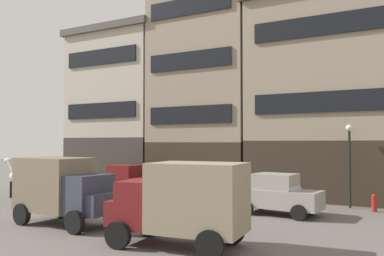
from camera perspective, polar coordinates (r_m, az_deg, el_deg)
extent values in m
plane|color=#605B56|center=(19.18, -7.72, -11.70)|extent=(120.00, 120.00, 0.00)
cube|color=#38332D|center=(31.76, -9.45, -4.58)|extent=(7.30, 5.18, 3.56)
cube|color=#B7AD9E|center=(31.99, -9.39, 5.49)|extent=(7.30, 5.18, 7.63)
cube|color=#47423D|center=(32.77, -9.35, 12.55)|extent=(7.80, 5.68, 0.50)
cube|color=black|center=(29.78, -12.59, 2.37)|extent=(6.14, 0.12, 1.10)
cube|color=black|center=(30.31, -12.54, 9.58)|extent=(6.14, 0.12, 1.10)
cube|color=#33281E|center=(27.86, 2.28, -5.31)|extent=(6.82, 5.18, 3.24)
cube|color=gray|center=(28.28, 2.26, 8.44)|extent=(6.82, 5.18, 10.23)
cube|color=black|center=(25.53, -0.42, 1.84)|extent=(5.73, 0.12, 1.10)
cube|color=black|center=(25.98, -0.42, 9.37)|extent=(5.73, 0.12, 1.10)
cube|color=black|center=(26.86, -0.41, 16.52)|extent=(5.73, 0.12, 1.10)
cube|color=#33281E|center=(25.21, 19.77, -5.45)|extent=(9.79, 5.18, 3.33)
cube|color=gray|center=(25.50, 19.62, 7.53)|extent=(9.79, 5.18, 8.15)
cube|color=black|center=(22.64, 18.57, 3.50)|extent=(8.22, 0.12, 1.10)
cube|color=black|center=(23.38, 18.46, 13.50)|extent=(8.22, 0.12, 1.10)
cube|color=brown|center=(23.95, -18.39, -7.97)|extent=(2.73, 1.37, 0.36)
cube|color=#3D2819|center=(23.89, -18.37, -6.23)|extent=(2.32, 1.17, 1.10)
cube|color=brown|center=(24.74, -20.24, -6.64)|extent=(0.43, 1.05, 0.50)
cylinder|color=black|center=(24.15, -21.12, -8.25)|extent=(1.10, 0.11, 1.10)
cylinder|color=black|center=(25.10, -18.66, -8.03)|extent=(1.10, 0.11, 1.10)
cylinder|color=black|center=(22.84, -18.10, -8.65)|extent=(1.10, 0.11, 1.10)
cylinder|color=black|center=(23.85, -15.63, -8.39)|extent=(1.10, 0.11, 1.10)
ellipsoid|color=beige|center=(26.10, -22.71, -6.21)|extent=(1.72, 0.65, 0.70)
cylinder|color=beige|center=(26.62, -23.69, -4.81)|extent=(0.67, 0.34, 0.76)
ellipsoid|color=beige|center=(26.92, -24.21, -4.13)|extent=(0.57, 0.26, 0.30)
cylinder|color=beige|center=(25.50, -21.54, -6.66)|extent=(0.27, 0.11, 0.65)
cylinder|color=black|center=(26.48, -23.80, -7.81)|extent=(0.14, 0.14, 0.95)
cylinder|color=black|center=(26.71, -23.19, -7.76)|extent=(0.14, 0.14, 0.95)
cylinder|color=black|center=(25.64, -22.25, -8.03)|extent=(0.14, 0.14, 0.95)
cylinder|color=black|center=(25.87, -21.63, -7.98)|extent=(0.14, 0.14, 0.95)
cube|color=#333847|center=(16.28, -14.48, -8.89)|extent=(1.49, 1.78, 1.50)
cube|color=#333847|center=(15.82, -12.73, -10.21)|extent=(0.98, 1.49, 0.80)
cube|color=#756651|center=(17.60, -18.51, -7.34)|extent=(2.90, 2.06, 2.10)
cube|color=silver|center=(15.93, -13.35, -8.15)|extent=(0.27, 1.37, 0.64)
cylinder|color=black|center=(16.76, -11.01, -11.66)|extent=(0.85, 0.27, 0.84)
cylinder|color=black|center=(15.45, -15.97, -12.45)|extent=(0.85, 0.27, 0.84)
cylinder|color=black|center=(18.91, -17.74, -10.48)|extent=(0.85, 0.27, 0.84)
cylinder|color=black|center=(17.77, -22.53, -10.98)|extent=(0.85, 0.27, 0.84)
cube|color=maroon|center=(13.52, -6.33, -10.38)|extent=(1.56, 1.83, 1.50)
cube|color=maroon|center=(13.93, -8.89, -11.37)|extent=(1.04, 1.53, 0.80)
cube|color=gray|center=(12.69, 0.85, -9.58)|extent=(2.97, 2.17, 2.10)
cube|color=silver|center=(13.72, -7.98, -9.20)|extent=(0.33, 1.37, 0.64)
cylinder|color=black|center=(13.11, -10.24, -14.41)|extent=(0.86, 0.30, 0.84)
cylinder|color=black|center=(14.70, -6.02, -13.06)|extent=(0.86, 0.30, 0.84)
cylinder|color=black|center=(11.77, 2.51, -15.89)|extent=(0.86, 0.30, 0.84)
cylinder|color=black|center=(13.51, 5.48, -14.05)|extent=(0.86, 0.30, 0.84)
cube|color=maroon|center=(25.89, -9.55, -7.52)|extent=(3.77, 1.76, 0.80)
cube|color=maroon|center=(25.73, -9.29, -5.88)|extent=(1.86, 1.52, 0.70)
cube|color=silver|center=(26.30, -10.70, -6.07)|extent=(0.39, 1.33, 0.56)
cylinder|color=black|center=(26.13, -12.79, -8.33)|extent=(0.67, 0.21, 0.66)
cylinder|color=black|center=(27.35, -10.30, -8.05)|extent=(0.67, 0.21, 0.66)
cylinder|color=black|center=(24.52, -8.73, -8.77)|extent=(0.67, 0.21, 0.66)
cylinder|color=black|center=(25.82, -6.29, -8.44)|extent=(0.67, 0.21, 0.66)
cube|color=gray|center=(19.02, 11.92, -9.54)|extent=(3.82, 1.89, 0.80)
cube|color=gray|center=(18.99, 11.48, -7.27)|extent=(1.91, 1.58, 0.70)
cube|color=silver|center=(18.70, 13.92, -7.74)|extent=(0.44, 1.33, 0.56)
cylinder|color=black|center=(19.46, 16.20, -10.52)|extent=(0.67, 0.23, 0.66)
cylinder|color=black|center=(17.88, 14.55, -11.30)|extent=(0.67, 0.23, 0.66)
cylinder|color=black|center=(20.31, 9.63, -10.20)|extent=(0.67, 0.23, 0.66)
cylinder|color=black|center=(18.80, 7.50, -10.88)|extent=(0.67, 0.23, 0.66)
cylinder|color=#38332D|center=(29.52, -17.11, -7.36)|extent=(0.16, 0.16, 0.85)
cylinder|color=#38332D|center=(29.38, -16.84, -7.39)|extent=(0.16, 0.16, 0.85)
cylinder|color=#38332D|center=(29.39, -16.96, -5.95)|extent=(0.47, 0.47, 0.62)
sphere|color=tan|center=(29.36, -16.95, -5.09)|extent=(0.22, 0.22, 0.22)
cylinder|color=#38332D|center=(29.36, -16.95, -4.90)|extent=(0.28, 0.28, 0.02)
cylinder|color=#38332D|center=(29.35, -16.95, -4.80)|extent=(0.18, 0.18, 0.09)
cylinder|color=black|center=(21.90, 21.01, -5.37)|extent=(0.12, 0.12, 3.80)
sphere|color=silver|center=(21.87, 20.95, 0.03)|extent=(0.32, 0.32, 0.32)
cylinder|color=maroon|center=(21.28, 23.93, -9.63)|extent=(0.24, 0.24, 0.70)
sphere|color=maroon|center=(21.23, 23.92, -8.64)|extent=(0.22, 0.22, 0.22)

